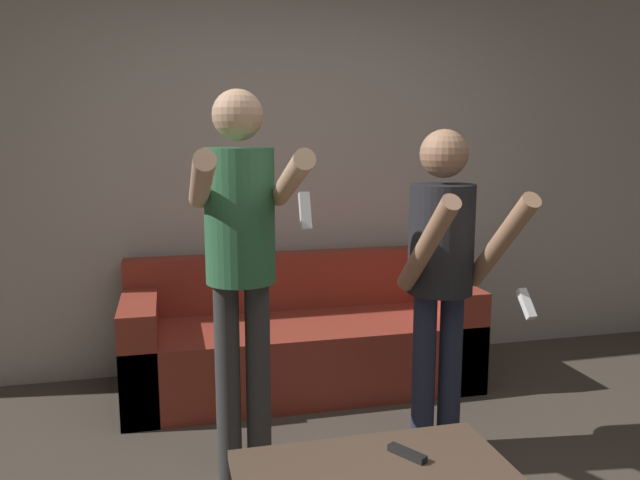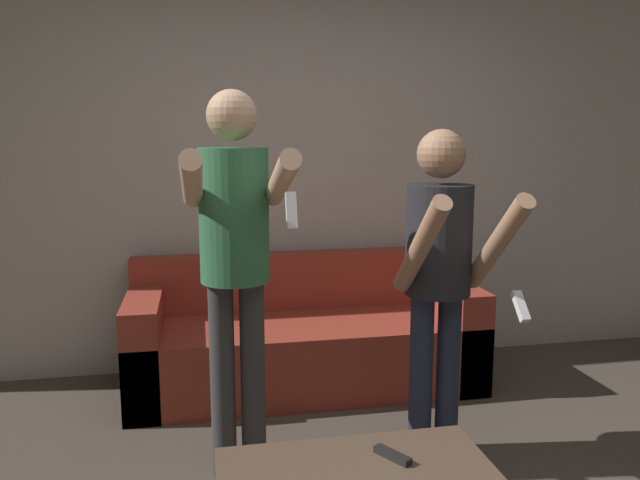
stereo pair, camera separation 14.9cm
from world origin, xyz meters
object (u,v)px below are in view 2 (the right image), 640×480
couch (304,341)px  remote_on_table (392,455)px  person_standing_left (235,244)px  person_standing_right (440,262)px

couch → remote_on_table: 1.67m
remote_on_table → person_standing_left: bearing=125.7°
person_standing_left → remote_on_table: 1.07m
person_standing_left → remote_on_table: bearing=-54.3°
remote_on_table → person_standing_right: bearing=57.7°
couch → person_standing_right: 1.28m
person_standing_left → remote_on_table: size_ratio=11.63×
person_standing_left → person_standing_right: bearing=-0.0°
couch → person_standing_right: person_standing_right is taller
couch → person_standing_left: bearing=-115.2°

